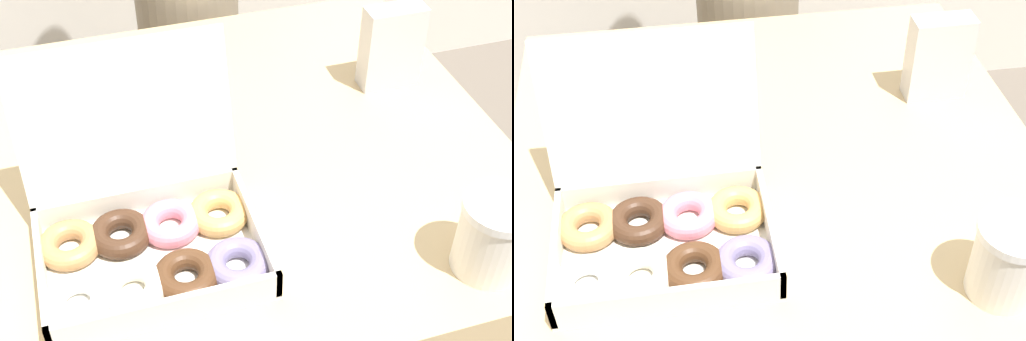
{
  "view_description": "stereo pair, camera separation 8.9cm",
  "coord_description": "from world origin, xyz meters",
  "views": [
    {
      "loc": [
        -0.23,
        -0.84,
        1.46
      ],
      "look_at": [
        -0.04,
        -0.21,
        0.87
      ],
      "focal_mm": 50.0,
      "sensor_mm": 36.0,
      "label": 1
    },
    {
      "loc": [
        -0.15,
        -0.86,
        1.46
      ],
      "look_at": [
        -0.04,
        -0.21,
        0.87
      ],
      "focal_mm": 50.0,
      "sensor_mm": 36.0,
      "label": 2
    }
  ],
  "objects": [
    {
      "name": "coffee_cup",
      "position": [
        0.24,
        -0.33,
        0.79
      ],
      "size": [
        0.1,
        0.1,
        0.11
      ],
      "color": "silver",
      "rests_on": "table"
    },
    {
      "name": "napkin_holder",
      "position": [
        0.3,
        0.1,
        0.81
      ],
      "size": [
        0.1,
        0.04,
        0.15
      ],
      "color": "silver",
      "rests_on": "table"
    },
    {
      "name": "table",
      "position": [
        0.0,
        0.0,
        0.37
      ],
      "size": [
        0.84,
        0.82,
        0.73
      ],
      "color": "tan",
      "rests_on": "ground_plane"
    },
    {
      "name": "donut_box",
      "position": [
        -0.18,
        -0.18,
        0.77
      ],
      "size": [
        0.31,
        0.27,
        0.25
      ],
      "color": "white",
      "rests_on": "table"
    }
  ]
}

